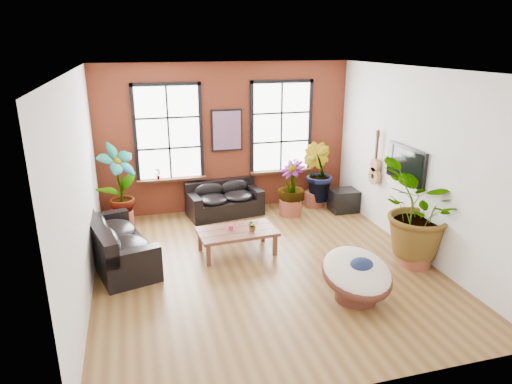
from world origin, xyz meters
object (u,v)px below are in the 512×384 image
Objects in this scene: sofa_left at (115,244)px; coffee_table at (237,233)px; papasan_chair at (357,275)px; sofa_back at (224,200)px.

sofa_left is 1.54× the size of coffee_table.
coffee_table is 1.11× the size of papasan_chair.
coffee_table is 2.59m from papasan_chair.
sofa_left reaches higher than sofa_back.
papasan_chair is at bearing -137.22° from sofa_left.
sofa_back is at bearing -66.35° from sofa_left.
papasan_chair reaches higher than coffee_table.
sofa_left is 2.27m from coffee_table.
sofa_left is at bearing -149.65° from sofa_back.
sofa_left is at bearing 171.67° from coffee_table.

